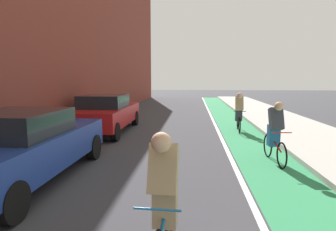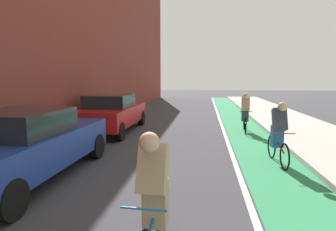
{
  "view_description": "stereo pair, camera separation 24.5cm",
  "coord_description": "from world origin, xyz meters",
  "px_view_note": "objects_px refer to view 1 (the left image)",
  "views": [
    {
      "loc": [
        0.93,
        5.22,
        2.18
      ],
      "look_at": [
        0.39,
        11.21,
        1.39
      ],
      "focal_mm": 30.15,
      "sensor_mm": 36.0,
      "label": 1
    },
    {
      "loc": [
        1.17,
        5.25,
        2.18
      ],
      "look_at": [
        0.39,
        11.21,
        1.39
      ],
      "focal_mm": 30.15,
      "sensor_mm": 36.0,
      "label": 2
    }
  ],
  "objects_px": {
    "parked_sedan_blue": "(23,145)",
    "cyclist_mid": "(164,198)",
    "parked_sedan_red": "(106,113)",
    "cyclist_far": "(239,111)",
    "cyclist_trailing": "(275,130)"
  },
  "relations": [
    {
      "from": "parked_sedan_red",
      "to": "cyclist_trailing",
      "type": "relative_size",
      "value": 2.7
    },
    {
      "from": "parked_sedan_red",
      "to": "cyclist_trailing",
      "type": "bearing_deg",
      "value": -33.43
    },
    {
      "from": "parked_sedan_red",
      "to": "cyclist_far",
      "type": "distance_m",
      "value": 5.5
    },
    {
      "from": "cyclist_trailing",
      "to": "cyclist_far",
      "type": "distance_m",
      "value": 4.43
    },
    {
      "from": "parked_sedan_blue",
      "to": "cyclist_far",
      "type": "relative_size",
      "value": 2.67
    },
    {
      "from": "cyclist_far",
      "to": "cyclist_mid",
      "type": "bearing_deg",
      "value": -104.24
    },
    {
      "from": "parked_sedan_red",
      "to": "cyclist_mid",
      "type": "height_order",
      "value": "cyclist_mid"
    },
    {
      "from": "parked_sedan_blue",
      "to": "cyclist_trailing",
      "type": "bearing_deg",
      "value": 18.62
    },
    {
      "from": "parked_sedan_red",
      "to": "cyclist_trailing",
      "type": "distance_m",
      "value": 6.81
    },
    {
      "from": "cyclist_trailing",
      "to": "cyclist_far",
      "type": "relative_size",
      "value": 0.99
    },
    {
      "from": "parked_sedan_blue",
      "to": "cyclist_mid",
      "type": "bearing_deg",
      "value": -36.71
    },
    {
      "from": "parked_sedan_blue",
      "to": "cyclist_far",
      "type": "bearing_deg",
      "value": 49.26
    },
    {
      "from": "parked_sedan_blue",
      "to": "cyclist_far",
      "type": "xyz_separation_m",
      "value": [
        5.46,
        6.34,
        0.06
      ]
    },
    {
      "from": "parked_sedan_blue",
      "to": "cyclist_mid",
      "type": "xyz_separation_m",
      "value": [
        3.24,
        -2.41,
        0.02
      ]
    },
    {
      "from": "cyclist_trailing",
      "to": "cyclist_far",
      "type": "xyz_separation_m",
      "value": [
        -0.22,
        4.42,
        0.0
      ]
    }
  ]
}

